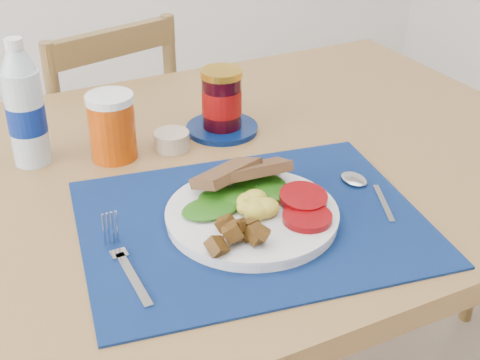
# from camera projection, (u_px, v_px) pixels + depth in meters

# --- Properties ---
(table) EXTENTS (1.40, 0.90, 0.75)m
(table) POSITION_uv_depth(u_px,v_px,m) (193.00, 212.00, 1.18)
(table) COLOR brown
(table) RESTS_ON ground
(chair_far) EXTENTS (0.46, 0.44, 1.02)m
(chair_far) POSITION_uv_depth(u_px,v_px,m) (102.00, 136.00, 1.76)
(chair_far) COLOR brown
(chair_far) RESTS_ON ground
(placemat) EXTENTS (0.56, 0.47, 0.00)m
(placemat) POSITION_uv_depth(u_px,v_px,m) (252.00, 222.00, 1.00)
(placemat) COLOR black
(placemat) RESTS_ON table
(breakfast_plate) EXTENTS (0.26, 0.26, 0.06)m
(breakfast_plate) POSITION_uv_depth(u_px,v_px,m) (250.00, 213.00, 0.99)
(breakfast_plate) COLOR silver
(breakfast_plate) RESTS_ON placemat
(fork) EXTENTS (0.02, 0.18, 0.00)m
(fork) POSITION_uv_depth(u_px,v_px,m) (124.00, 263.00, 0.91)
(fork) COLOR #B2B5BA
(fork) RESTS_ON placemat
(spoon) EXTENTS (0.05, 0.16, 0.00)m
(spoon) POSITION_uv_depth(u_px,v_px,m) (363.00, 188.00, 1.08)
(spoon) COLOR #B2B5BA
(spoon) RESTS_ON placemat
(water_bottle) EXTENTS (0.07, 0.07, 0.22)m
(water_bottle) POSITION_uv_depth(u_px,v_px,m) (25.00, 110.00, 1.12)
(water_bottle) COLOR #ADBFCC
(water_bottle) RESTS_ON table
(juice_glass) EXTENTS (0.08, 0.08, 0.11)m
(juice_glass) POSITION_uv_depth(u_px,v_px,m) (112.00, 128.00, 1.16)
(juice_glass) COLOR #AF3A04
(juice_glass) RESTS_ON table
(ramekin) EXTENTS (0.06, 0.06, 0.03)m
(ramekin) POSITION_uv_depth(u_px,v_px,m) (172.00, 140.00, 1.21)
(ramekin) COLOR tan
(ramekin) RESTS_ON table
(jam_on_saucer) EXTENTS (0.14, 0.14, 0.12)m
(jam_on_saucer) POSITION_uv_depth(u_px,v_px,m) (222.00, 105.00, 1.25)
(jam_on_saucer) COLOR #04174D
(jam_on_saucer) RESTS_ON table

